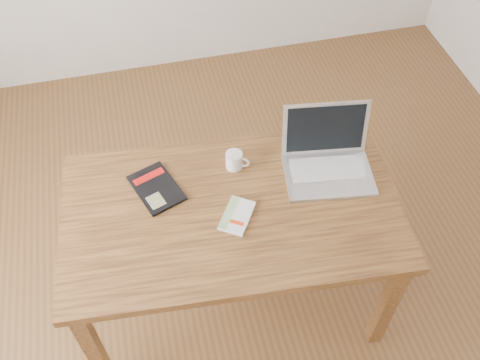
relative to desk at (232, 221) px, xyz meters
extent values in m
plane|color=brown|center=(0.05, -0.03, -0.66)|extent=(4.00, 4.00, 0.00)
cube|color=brown|center=(0.00, 0.00, 0.07)|extent=(1.47, 0.91, 0.04)
cube|color=brown|center=(-0.67, -0.29, -0.31)|extent=(0.06, 0.06, 0.71)
cube|color=brown|center=(0.61, -0.39, -0.31)|extent=(0.06, 0.06, 0.71)
cube|color=brown|center=(-0.61, 0.39, -0.31)|extent=(0.06, 0.06, 0.71)
cube|color=brown|center=(0.67, 0.29, -0.31)|extent=(0.06, 0.06, 0.71)
cube|color=silver|center=(0.01, -0.05, 0.10)|extent=(0.19, 0.21, 0.01)
cube|color=white|center=(0.01, -0.05, 0.10)|extent=(0.18, 0.20, 0.01)
cube|color=#83AB70|center=(-0.02, -0.03, 0.10)|extent=(0.12, 0.16, 0.00)
cube|color=red|center=(0.00, -0.09, 0.10)|extent=(0.06, 0.05, 0.00)
cube|color=black|center=(-0.29, 0.18, 0.10)|extent=(0.24, 0.29, 0.01)
cube|color=red|center=(-0.31, 0.24, 0.10)|extent=(0.14, 0.08, 0.00)
cube|color=gray|center=(-0.30, 0.10, 0.10)|extent=(0.08, 0.09, 0.00)
cube|color=silver|center=(0.45, 0.07, 0.10)|extent=(0.41, 0.31, 0.02)
cube|color=silver|center=(0.45, 0.10, 0.11)|extent=(0.34, 0.18, 0.00)
cube|color=#BCBCC1|center=(0.44, -0.01, 0.11)|extent=(0.12, 0.07, 0.00)
cube|color=silver|center=(0.47, 0.23, 0.23)|extent=(0.38, 0.12, 0.25)
cube|color=black|center=(0.47, 0.22, 0.23)|extent=(0.34, 0.10, 0.22)
cylinder|color=white|center=(0.06, 0.22, 0.13)|extent=(0.07, 0.07, 0.08)
cylinder|color=black|center=(0.06, 0.22, 0.17)|extent=(0.06, 0.06, 0.01)
torus|color=white|center=(0.10, 0.20, 0.13)|extent=(0.05, 0.04, 0.05)
camera|label=1|loc=(-0.27, -1.29, 1.88)|focal=40.00mm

